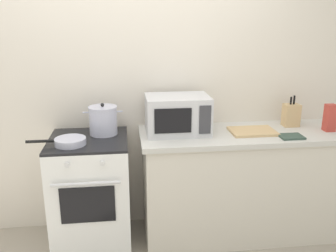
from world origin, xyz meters
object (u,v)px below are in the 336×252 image
(stove, at_px, (92,193))
(microwave, at_px, (177,114))
(pasta_box, at_px, (330,118))
(cutting_board, at_px, (253,131))
(oven_mitt, at_px, (291,136))
(knife_block, at_px, (291,115))
(stock_pot, at_px, (103,120))
(frying_pan, at_px, (69,141))

(stove, relative_size, microwave, 1.84)
(pasta_box, bearing_deg, microwave, 175.02)
(stove, relative_size, cutting_board, 2.56)
(oven_mitt, bearing_deg, microwave, 164.48)
(oven_mitt, bearing_deg, knife_block, 66.44)
(cutting_board, height_order, knife_block, knife_block)
(stock_pot, bearing_deg, pasta_box, -4.36)
(stock_pot, height_order, cutting_board, stock_pot)
(microwave, xyz_separation_m, pasta_box, (1.24, -0.11, -0.04))
(knife_block, height_order, oven_mitt, knife_block)
(pasta_box, bearing_deg, cutting_board, 177.29)
(frying_pan, distance_m, knife_block, 1.83)
(microwave, xyz_separation_m, knife_block, (0.99, 0.06, -0.05))
(stock_pot, bearing_deg, knife_block, 1.12)
(pasta_box, bearing_deg, frying_pan, -177.52)
(knife_block, bearing_deg, cutting_board, -159.94)
(knife_block, bearing_deg, stove, -175.23)
(microwave, distance_m, knife_block, 0.99)
(frying_pan, bearing_deg, cutting_board, 4.77)
(stock_pot, relative_size, oven_mitt, 1.72)
(stove, bearing_deg, knife_block, 4.77)
(microwave, bearing_deg, pasta_box, -4.98)
(stock_pot, relative_size, microwave, 0.62)
(stock_pot, distance_m, cutting_board, 1.20)
(microwave, bearing_deg, cutting_board, -7.36)
(stove, bearing_deg, cutting_board, 0.05)
(knife_block, bearing_deg, stock_pot, -178.88)
(stove, distance_m, stock_pot, 0.59)
(frying_pan, relative_size, oven_mitt, 2.37)
(stove, height_order, knife_block, knife_block)
(stove, xyz_separation_m, frying_pan, (-0.12, -0.12, 0.48))
(stove, bearing_deg, microwave, 6.41)
(oven_mitt, bearing_deg, stove, 174.19)
(stove, height_order, cutting_board, cutting_board)
(stove, xyz_separation_m, cutting_board, (1.31, 0.00, 0.47))
(stove, height_order, pasta_box, pasta_box)
(cutting_board, bearing_deg, frying_pan, -175.23)
(oven_mitt, bearing_deg, cutting_board, 147.65)
(stove, relative_size, pasta_box, 4.18)
(cutting_board, bearing_deg, knife_block, 20.06)
(stock_pot, xyz_separation_m, microwave, (0.59, -0.03, 0.04))
(knife_block, bearing_deg, microwave, -176.41)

